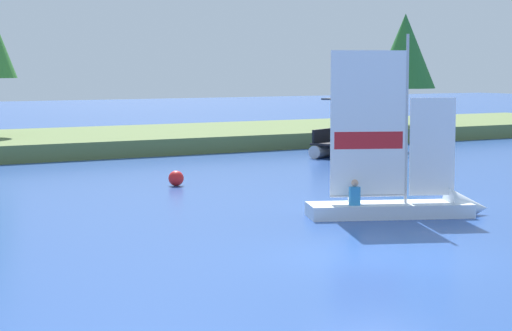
% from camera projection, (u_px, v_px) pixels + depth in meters
% --- Properties ---
extents(ground_plane, '(200.00, 200.00, 0.00)m').
position_uv_depth(ground_plane, '(376.00, 257.00, 21.42)').
color(ground_plane, '#234793').
extents(shoreline_tree_midright, '(3.51, 3.51, 6.44)m').
position_uv_depth(shoreline_tree_midright, '(405.00, 51.00, 56.07)').
color(shoreline_tree_midright, brown).
rests_on(shoreline_tree_midright, shore_bank).
extents(sailboat, '(5.22, 3.22, 5.49)m').
position_uv_depth(sailboat, '(417.00, 201.00, 27.28)').
color(sailboat, silver).
rests_on(sailboat, ground).
extents(pontoon_boat, '(6.22, 4.49, 2.73)m').
position_uv_depth(pontoon_boat, '(360.00, 141.00, 46.17)').
color(pontoon_boat, '#B2B2B7').
rests_on(pontoon_boat, ground).
extents(channel_buoy, '(0.54, 0.54, 0.54)m').
position_uv_depth(channel_buoy, '(176.00, 178.00, 34.21)').
color(channel_buoy, red).
rests_on(channel_buoy, ground).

